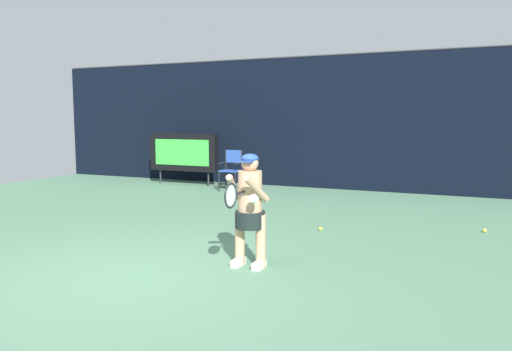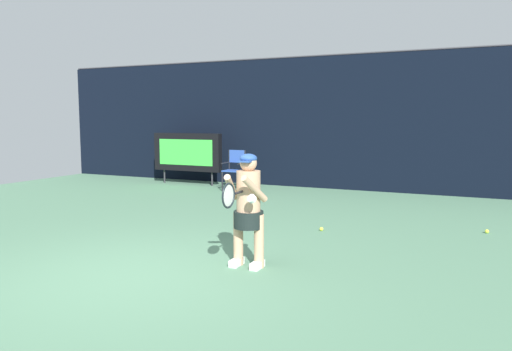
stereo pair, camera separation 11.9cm
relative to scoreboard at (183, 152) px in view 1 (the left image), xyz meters
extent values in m
cube|color=#548062|center=(4.04, -7.58, -0.96)|extent=(18.00, 22.00, 0.02)
cube|color=black|center=(4.04, 0.92, 0.85)|extent=(18.00, 0.12, 3.60)
cylinder|color=#38383D|center=(4.04, 0.92, 2.68)|extent=(18.00, 0.05, 0.05)
cube|color=black|center=(0.00, 0.00, 0.00)|extent=(2.20, 0.20, 1.10)
cube|color=green|center=(0.00, -0.10, 0.00)|extent=(1.80, 0.01, 0.75)
cylinder|color=#2D2D33|center=(-0.82, 0.00, -0.75)|extent=(0.05, 0.05, 0.40)
cylinder|color=#2D2D33|center=(0.83, 0.00, -0.75)|extent=(0.05, 0.05, 0.40)
cylinder|color=black|center=(1.59, -0.78, -0.69)|extent=(0.04, 0.04, 0.52)
cylinder|color=black|center=(2.07, -0.78, -0.69)|extent=(0.04, 0.04, 0.52)
cylinder|color=black|center=(1.59, -0.37, -0.69)|extent=(0.04, 0.04, 0.52)
cylinder|color=black|center=(2.07, -0.37, -0.69)|extent=(0.04, 0.04, 0.52)
cube|color=#2C4BA0|center=(1.83, -0.58, -0.41)|extent=(0.52, 0.44, 0.03)
cylinder|color=black|center=(1.59, -0.37, -0.15)|extent=(0.04, 0.04, 0.56)
cylinder|color=black|center=(2.07, -0.37, -0.15)|extent=(0.04, 0.04, 0.56)
cube|color=#2C4BA0|center=(1.83, -0.37, -0.04)|extent=(0.48, 0.02, 0.34)
cylinder|color=black|center=(1.59, -0.58, -0.21)|extent=(0.04, 0.44, 0.04)
cylinder|color=black|center=(2.07, -0.58, -0.21)|extent=(0.04, 0.44, 0.04)
cylinder|color=#278C53|center=(2.35, -0.99, -0.83)|extent=(0.07, 0.07, 0.24)
cylinder|color=black|center=(2.35, -0.99, -0.69)|extent=(0.03, 0.03, 0.03)
cube|color=white|center=(5.01, -6.62, -0.90)|extent=(0.11, 0.26, 0.09)
cube|color=white|center=(5.31, -6.62, -0.90)|extent=(0.11, 0.26, 0.09)
cylinder|color=tan|center=(5.01, -6.57, -0.60)|extent=(0.13, 0.13, 0.70)
cylinder|color=tan|center=(5.31, -6.57, -0.60)|extent=(0.13, 0.13, 0.70)
cylinder|color=black|center=(5.16, -6.57, -0.32)|extent=(0.39, 0.39, 0.22)
cylinder|color=tan|center=(5.16, -6.57, 0.03)|extent=(0.31, 0.31, 0.56)
sphere|color=tan|center=(5.16, -6.57, 0.41)|extent=(0.22, 0.22, 0.22)
ellipsoid|color=#284C93|center=(5.16, -6.57, 0.47)|extent=(0.22, 0.22, 0.12)
cube|color=#284C93|center=(5.16, -6.67, 0.44)|extent=(0.17, 0.12, 0.02)
cylinder|color=tan|center=(4.99, -6.74, 0.11)|extent=(0.20, 0.47, 0.38)
cylinder|color=tan|center=(5.32, -6.74, 0.11)|extent=(0.20, 0.47, 0.38)
cylinder|color=white|center=(5.34, -6.86, 0.00)|extent=(0.13, 0.13, 0.12)
cylinder|color=black|center=(5.14, -6.79, 0.06)|extent=(0.03, 0.28, 0.03)
torus|color=black|center=(5.14, -7.09, 0.06)|extent=(0.02, 0.31, 0.31)
ellipsoid|color=silver|center=(5.14, -7.09, 0.06)|extent=(0.01, 0.26, 0.26)
sphere|color=#CCDB3D|center=(8.00, -3.21, -0.91)|extent=(0.07, 0.07, 0.07)
sphere|color=#CCDB3D|center=(5.41, -4.21, -0.91)|extent=(0.07, 0.07, 0.07)
camera|label=1|loc=(7.79, -12.30, 0.98)|focal=34.66mm
camera|label=2|loc=(7.90, -12.25, 0.98)|focal=34.66mm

